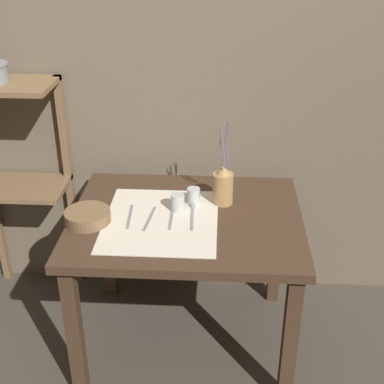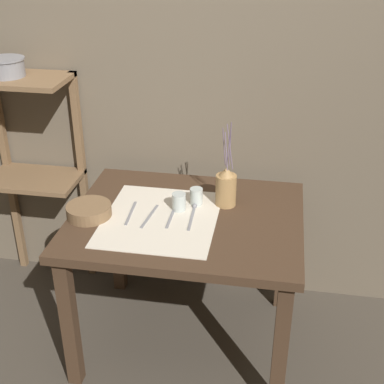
{
  "view_description": "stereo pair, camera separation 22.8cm",
  "coord_description": "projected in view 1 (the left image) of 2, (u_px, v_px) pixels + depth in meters",
  "views": [
    {
      "loc": [
        0.14,
        -2.02,
        1.89
      ],
      "look_at": [
        0.02,
        0.0,
        0.83
      ],
      "focal_mm": 50.0,
      "sensor_mm": 36.0,
      "label": 1
    },
    {
      "loc": [
        0.37,
        -1.99,
        1.89
      ],
      "look_at": [
        0.02,
        0.0,
        0.83
      ],
      "focal_mm": 50.0,
      "sensor_mm": 36.0,
      "label": 2
    }
  ],
  "objects": [
    {
      "name": "glass_tumbler_near",
      "position": [
        178.0,
        202.0,
        2.36
      ],
      "size": [
        0.06,
        0.06,
        0.08
      ],
      "color": "#B7C1BC",
      "rests_on": "wooden_table"
    },
    {
      "name": "fork_inner",
      "position": [
        150.0,
        219.0,
        2.31
      ],
      "size": [
        0.04,
        0.2,
        0.0
      ],
      "color": "gray",
      "rests_on": "wooden_table"
    },
    {
      "name": "wooden_bowl",
      "position": [
        88.0,
        217.0,
        2.28
      ],
      "size": [
        0.2,
        0.2,
        0.05
      ],
      "color": "brown",
      "rests_on": "wooden_table"
    },
    {
      "name": "stone_wall_back",
      "position": [
        193.0,
        73.0,
        2.57
      ],
      "size": [
        7.0,
        0.06,
        2.4
      ],
      "color": "#6B5E4C",
      "rests_on": "ground_plane"
    },
    {
      "name": "knife_center",
      "position": [
        130.0,
        217.0,
        2.33
      ],
      "size": [
        0.02,
        0.2,
        0.0
      ],
      "color": "gray",
      "rests_on": "wooden_table"
    },
    {
      "name": "linen_cloth",
      "position": [
        161.0,
        220.0,
        2.31
      ],
      "size": [
        0.49,
        0.56,
        0.0
      ],
      "color": "beige",
      "rests_on": "wooden_table"
    },
    {
      "name": "wooden_shelf_unit",
      "position": [
        18.0,
        155.0,
        2.65
      ],
      "size": [
        0.47,
        0.3,
        1.2
      ],
      "color": "brown",
      "rests_on": "ground_plane"
    },
    {
      "name": "pitcher_with_flowers",
      "position": [
        223.0,
        186.0,
        2.41
      ],
      "size": [
        0.09,
        0.09,
        0.4
      ],
      "color": "#A87F4C",
      "rests_on": "wooden_table"
    },
    {
      "name": "spoon_outer",
      "position": [
        193.0,
        211.0,
        2.37
      ],
      "size": [
        0.03,
        0.22,
        0.02
      ],
      "color": "gray",
      "rests_on": "wooden_table"
    },
    {
      "name": "ground_plane",
      "position": [
        187.0,
        338.0,
        2.67
      ],
      "size": [
        12.0,
        12.0,
        0.0
      ],
      "primitive_type": "plane",
      "color": "#473F35"
    },
    {
      "name": "glass_tumbler_far",
      "position": [
        194.0,
        196.0,
        2.42
      ],
      "size": [
        0.06,
        0.06,
        0.07
      ],
      "color": "#B7C1BC",
      "rests_on": "wooden_table"
    },
    {
      "name": "fork_outer",
      "position": [
        172.0,
        217.0,
        2.32
      ],
      "size": [
        0.01,
        0.2,
        0.0
      ],
      "color": "gray",
      "rests_on": "wooden_table"
    },
    {
      "name": "wooden_table",
      "position": [
        186.0,
        235.0,
        2.39
      ],
      "size": [
        1.01,
        0.82,
        0.71
      ],
      "color": "#422D1E",
      "rests_on": "ground_plane"
    }
  ]
}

